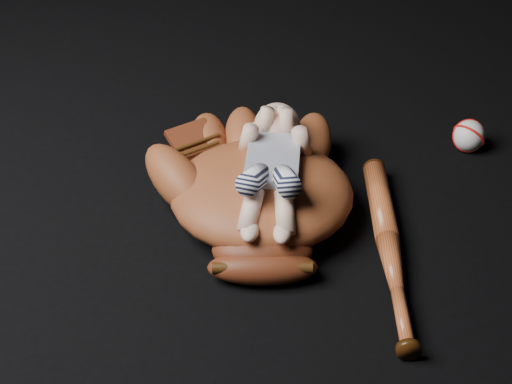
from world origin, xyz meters
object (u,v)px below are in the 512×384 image
Objects in this scene: baseball_glove at (262,186)px; baseball at (469,136)px; newborn_baby at (272,167)px; baseball_bat at (389,249)px.

baseball_glove is 0.48m from baseball.
baseball_glove is at bearing 165.22° from newborn_baby.
baseball_bat is at bearing -26.81° from baseball_glove.
newborn_baby is 0.47m from baseball.
newborn_baby is 0.25m from baseball_bat.
baseball_glove reaches higher than baseball.
newborn_baby reaches higher than baseball.
newborn_baby is at bearing 149.73° from baseball_bat.
baseball is at bearing 54.88° from baseball_bat.
newborn_baby is at bearing -20.07° from baseball_glove.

